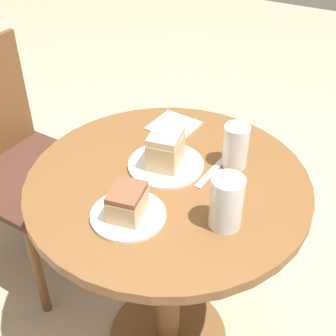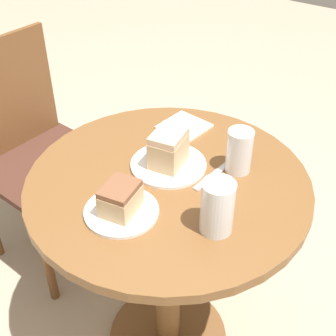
{
  "view_description": "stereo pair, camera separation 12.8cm",
  "coord_description": "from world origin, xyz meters",
  "px_view_note": "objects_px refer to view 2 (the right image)",
  "views": [
    {
      "loc": [
        -0.9,
        -0.47,
        1.58
      ],
      "look_at": [
        0.0,
        0.0,
        0.81
      ],
      "focal_mm": 50.0,
      "sensor_mm": 36.0,
      "label": 1
    },
    {
      "loc": [
        -0.84,
        -0.58,
        1.58
      ],
      "look_at": [
        0.0,
        0.0,
        0.81
      ],
      "focal_mm": 50.0,
      "sensor_mm": 36.0,
      "label": 2
    }
  ],
  "objects_px": {
    "cake_slice_far": "(120,199)",
    "glass_water": "(217,209)",
    "chair": "(35,151)",
    "glass_lemonade": "(239,153)",
    "plate_near": "(168,165)",
    "cake_slice_near": "(168,149)",
    "plate_far": "(121,211)"
  },
  "relations": [
    {
      "from": "plate_near",
      "to": "cake_slice_near",
      "type": "height_order",
      "value": "cake_slice_near"
    },
    {
      "from": "glass_lemonade",
      "to": "glass_water",
      "type": "distance_m",
      "value": 0.25
    },
    {
      "from": "plate_far",
      "to": "cake_slice_near",
      "type": "xyz_separation_m",
      "value": [
        0.23,
        0.02,
        0.06
      ]
    },
    {
      "from": "plate_near",
      "to": "plate_far",
      "type": "bearing_deg",
      "value": -176.23
    },
    {
      "from": "cake_slice_near",
      "to": "cake_slice_far",
      "type": "height_order",
      "value": "cake_slice_near"
    },
    {
      "from": "chair",
      "to": "cake_slice_near",
      "type": "relative_size",
      "value": 7.71
    },
    {
      "from": "plate_far",
      "to": "cake_slice_far",
      "type": "relative_size",
      "value": 1.71
    },
    {
      "from": "plate_near",
      "to": "glass_water",
      "type": "xyz_separation_m",
      "value": [
        -0.14,
        -0.24,
        0.06
      ]
    },
    {
      "from": "glass_water",
      "to": "cake_slice_near",
      "type": "bearing_deg",
      "value": 59.28
    },
    {
      "from": "chair",
      "to": "glass_water",
      "type": "height_order",
      "value": "chair"
    },
    {
      "from": "cake_slice_far",
      "to": "plate_far",
      "type": "bearing_deg",
      "value": 7.13
    },
    {
      "from": "cake_slice_far",
      "to": "plate_near",
      "type": "bearing_deg",
      "value": 3.77
    },
    {
      "from": "chair",
      "to": "cake_slice_far",
      "type": "height_order",
      "value": "chair"
    },
    {
      "from": "plate_far",
      "to": "glass_lemonade",
      "type": "relative_size",
      "value": 1.49
    },
    {
      "from": "plate_near",
      "to": "glass_lemonade",
      "type": "height_order",
      "value": "glass_lemonade"
    },
    {
      "from": "plate_far",
      "to": "glass_water",
      "type": "distance_m",
      "value": 0.25
    },
    {
      "from": "chair",
      "to": "plate_far",
      "type": "xyz_separation_m",
      "value": [
        -0.3,
        -0.71,
        0.27
      ]
    },
    {
      "from": "plate_far",
      "to": "cake_slice_near",
      "type": "bearing_deg",
      "value": 3.77
    },
    {
      "from": "chair",
      "to": "plate_near",
      "type": "relative_size",
      "value": 4.25
    },
    {
      "from": "cake_slice_far",
      "to": "glass_lemonade",
      "type": "bearing_deg",
      "value": -25.23
    },
    {
      "from": "cake_slice_near",
      "to": "glass_lemonade",
      "type": "xyz_separation_m",
      "value": [
        0.1,
        -0.17,
        -0.0
      ]
    },
    {
      "from": "plate_far",
      "to": "cake_slice_far",
      "type": "distance_m",
      "value": 0.04
    },
    {
      "from": "plate_near",
      "to": "cake_slice_near",
      "type": "bearing_deg",
      "value": 0.0
    },
    {
      "from": "plate_near",
      "to": "cake_slice_far",
      "type": "distance_m",
      "value": 0.24
    },
    {
      "from": "chair",
      "to": "glass_lemonade",
      "type": "bearing_deg",
      "value": -83.64
    },
    {
      "from": "plate_near",
      "to": "cake_slice_near",
      "type": "distance_m",
      "value": 0.06
    },
    {
      "from": "cake_slice_far",
      "to": "glass_lemonade",
      "type": "relative_size",
      "value": 0.87
    },
    {
      "from": "plate_far",
      "to": "chair",
      "type": "bearing_deg",
      "value": 67.42
    },
    {
      "from": "plate_near",
      "to": "plate_far",
      "type": "relative_size",
      "value": 1.14
    },
    {
      "from": "cake_slice_far",
      "to": "glass_water",
      "type": "bearing_deg",
      "value": -68.54
    },
    {
      "from": "chair",
      "to": "plate_far",
      "type": "distance_m",
      "value": 0.82
    },
    {
      "from": "plate_far",
      "to": "glass_lemonade",
      "type": "xyz_separation_m",
      "value": [
        0.33,
        -0.16,
        0.05
      ]
    }
  ]
}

